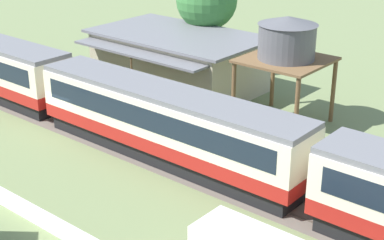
% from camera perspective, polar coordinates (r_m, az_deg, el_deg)
% --- Properties ---
extents(ground_plane, '(600.00, 600.00, 0.00)m').
position_cam_1_polar(ground_plane, '(38.48, -11.76, -0.82)').
color(ground_plane, '#707F51').
extents(passenger_train, '(55.42, 3.18, 4.15)m').
position_cam_1_polar(passenger_train, '(32.68, -2.16, -0.22)').
color(passenger_train, '#AD1E19').
rests_on(passenger_train, ground_plane).
extents(railway_track, '(130.63, 3.60, 0.04)m').
position_cam_1_polar(railway_track, '(32.62, 0.13, -4.68)').
color(railway_track, '#665B51').
rests_on(railway_track, ground_plane).
extents(station_building, '(13.01, 8.97, 4.18)m').
position_cam_1_polar(station_building, '(44.74, -1.36, 5.82)').
color(station_building, '#BCB293').
rests_on(station_building, ground_plane).
extents(water_tower, '(5.12, 5.12, 7.07)m').
position_cam_1_polar(water_tower, '(37.29, 9.19, 7.52)').
color(water_tower, brown).
rests_on(water_tower, ground_plane).
extents(yard_tree_0, '(4.91, 4.91, 8.41)m').
position_cam_1_polar(yard_tree_0, '(47.74, 1.44, 11.59)').
color(yard_tree_0, brown).
rests_on(yard_tree_0, ground_plane).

